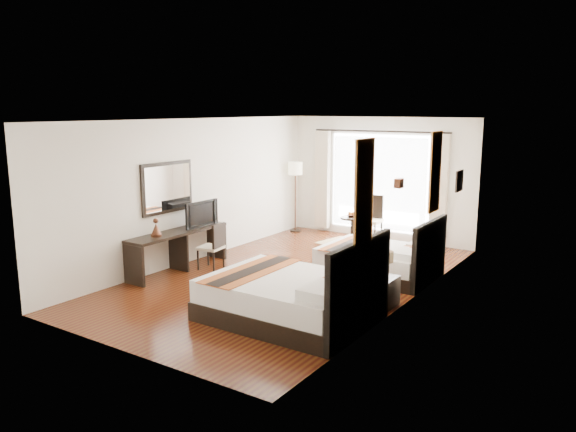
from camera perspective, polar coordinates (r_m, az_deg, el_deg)
The scene contains 29 objects.
floor at distance 10.15m, azimuth 0.21°, elevation -6.28°, with size 4.50×7.50×0.01m, color #3A100A.
ceiling at distance 9.70m, azimuth 0.22°, elevation 9.70°, with size 4.50×7.50×0.02m, color white.
wall_headboard at distance 8.81m, azimuth 12.50°, elevation 0.21°, with size 0.01×7.50×2.80m, color silver.
wall_desk at distance 11.21m, azimuth -9.42°, elevation 2.58°, with size 0.01×7.50×2.80m, color silver.
wall_window at distance 13.09m, azimuth 9.29°, elevation 3.78°, with size 4.50×0.01×2.80m, color silver.
wall_entry at distance 7.07m, azimuth -16.75°, elevation -2.64°, with size 4.50×0.01×2.80m, color silver.
window_glass at distance 13.09m, azimuth 9.25°, elevation 3.34°, with size 2.40×0.02×2.20m, color white.
sheer_curtain at distance 13.03m, azimuth 9.14°, elevation 3.31°, with size 2.30×0.02×2.10m, color white.
drape_left at distance 13.66m, azimuth 3.52°, elevation 3.69°, with size 0.35×0.14×2.35m, color beige.
drape_right at distance 12.47m, azimuth 15.13°, elevation 2.64°, with size 0.35×0.14×2.35m, color beige.
art_panel_near at distance 7.21m, azimuth 7.74°, elevation 2.45°, with size 0.03×0.50×1.35m, color maroon.
art_panel_far at distance 9.68m, azimuth 14.73°, elevation 4.35°, with size 0.03×0.50×1.35m, color maroon.
wall_sconce at distance 8.35m, azimuth 11.20°, elevation 3.29°, with size 0.10×0.14×0.14m, color #422317.
mirror_frame at distance 10.62m, azimuth -12.17°, elevation 2.85°, with size 0.04×1.25×0.95m, color black.
mirror_glass at distance 10.61m, azimuth -12.08°, elevation 2.84°, with size 0.01×1.12×0.82m, color white.
bed_near at distance 8.12m, azimuth 0.50°, elevation -8.22°, with size 2.32×1.81×1.31m.
bed_far at distance 10.32m, azimuth 9.45°, elevation -4.44°, with size 1.98×1.55×1.11m.
nightstand at distance 8.80m, azimuth 9.60°, elevation -7.57°, with size 0.39×0.48×0.46m, color black.
table_lamp at distance 8.73m, azimuth 9.95°, elevation -4.26°, with size 0.22×0.22×0.35m.
vase at distance 8.53m, azimuth 9.20°, elevation -5.84°, with size 0.12×0.12×0.12m, color black.
console_desk at distance 10.69m, azimuth -11.05°, elevation -3.47°, with size 0.50×2.20×0.76m, color black.
television at distance 10.93m, azimuth -9.08°, elevation 0.27°, with size 0.86×0.11×0.50m, color black.
bronze_figurine at distance 10.21m, azimuth -13.25°, elevation -1.24°, with size 0.19×0.19×0.29m, color #422317, non-canonical shape.
desk_chair at distance 10.70m, azimuth -7.76°, elevation -3.94°, with size 0.47×0.47×0.89m.
floor_lamp at distance 13.61m, azimuth 0.75°, elevation 4.40°, with size 0.34×0.34×1.71m.
side_table at distance 12.65m, azimuth 6.51°, elevation -1.45°, with size 0.52×0.52×0.60m, color black.
fruit_bowl at distance 12.59m, azimuth 6.42°, elevation 0.01°, with size 0.20×0.20×0.05m, color #442418.
window_chair at distance 12.84m, azimuth 8.32°, elevation -1.21°, with size 0.52×0.52×1.06m.
jute_rug at distance 12.59m, azimuth 6.44°, elevation -2.88°, with size 1.36×0.93×0.01m, color tan.
Camera 1 is at (5.33, -8.10, 3.01)m, focal length 35.00 mm.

